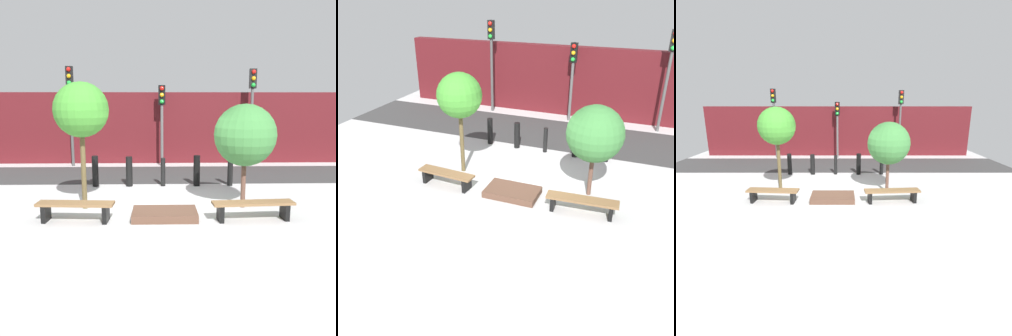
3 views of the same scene
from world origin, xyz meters
The scene contains 16 objects.
ground_plane centered at (0.00, 0.00, 0.00)m, with size 18.00×18.00×0.00m, color #B4B4B4.
road_strip centered at (0.00, 4.41, 0.01)m, with size 18.00×3.16×0.01m, color #373737.
building_facade centered at (0.00, 7.15, 1.51)m, with size 16.20×0.50×3.01m, color #511419.
bench_left centered at (-2.01, -0.89, 0.32)m, with size 1.75×0.52×0.45m.
bench_right centered at (2.01, -0.89, 0.32)m, with size 1.89×0.51×0.44m.
planter_bed centered at (0.00, -0.69, 0.09)m, with size 1.50×0.93×0.18m, color brown.
tree_behind_left_bench centered at (-2.01, 0.16, 2.46)m, with size 1.35×1.35×3.15m.
tree_behind_right_bench centered at (2.01, 0.16, 1.84)m, with size 1.55×1.55×2.63m.
bollard_far_left centered at (-2.14, 2.58, 0.49)m, with size 0.20×0.20×0.98m, color black.
bollard_left centered at (-1.07, 2.58, 0.47)m, with size 0.21×0.21×0.95m, color black.
bollard_center centered at (0.00, 2.58, 0.45)m, with size 0.15×0.15×0.90m, color black.
bollard_right centered at (1.07, 2.58, 0.49)m, with size 0.21×0.21×0.98m, color black.
bollard_far_right centered at (2.14, 2.58, 0.48)m, with size 0.17×0.17×0.95m, color black.
traffic_light_west centered at (-3.67, 6.27, 2.75)m, with size 0.28×0.27×4.01m.
traffic_light_mid_west centered at (0.00, 6.27, 2.28)m, with size 0.28×0.27×3.28m.
traffic_light_mid_east centered at (3.67, 6.27, 2.70)m, with size 0.28×0.27×3.93m.
Camera 2 is at (3.26, -9.33, 5.45)m, focal length 40.00 mm.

